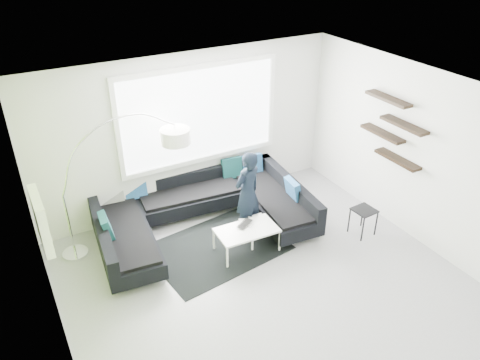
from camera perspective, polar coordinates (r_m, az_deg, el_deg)
name	(u,v)px	position (r m, az deg, el deg)	size (l,w,h in m)	color
ground	(263,280)	(7.05, 2.77, -12.07)	(5.50, 5.50, 0.00)	gray
room_shell	(260,165)	(6.17, 2.48, 1.81)	(5.54, 5.04, 2.82)	silver
sectional_sofa	(203,214)	(7.85, -4.53, -4.19)	(3.65, 2.46, 0.75)	black
rug	(217,248)	(7.63, -2.79, -8.25)	(2.06, 1.50, 0.01)	black
coffee_table	(257,233)	(7.61, 2.07, -6.53)	(1.24, 0.72, 0.41)	silver
arc_lamp	(63,196)	(7.35, -20.79, -1.82)	(2.04, 0.71, 2.18)	silver
side_table	(363,222)	(8.08, 14.72, -4.93)	(0.35, 0.35, 0.48)	black
person	(247,193)	(7.62, 0.91, -1.60)	(0.62, 0.49, 1.47)	black
laptop	(247,225)	(7.43, 0.88, -5.48)	(0.37, 0.33, 0.02)	black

